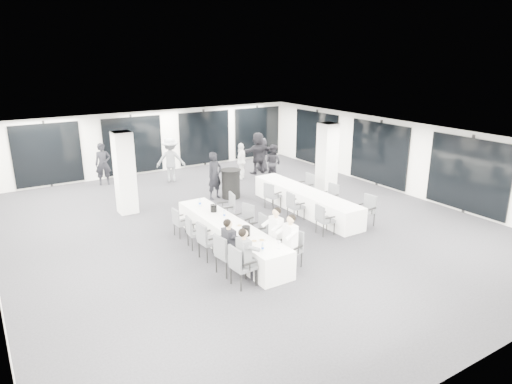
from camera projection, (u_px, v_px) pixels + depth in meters
room at (250, 172)px, 15.54m from camera, size 14.04×16.04×2.84m
column_left at (125, 173)px, 15.35m from camera, size 0.60×0.60×2.80m
column_right at (327, 160)px, 17.13m from camera, size 0.60×0.60×2.80m
banquet_table_main at (230, 236)px, 12.75m from camera, size 0.90×5.00×0.75m
banquet_table_side at (305, 201)px, 15.74m from camera, size 0.90×5.00×0.75m
cocktail_table at (231, 184)px, 17.17m from camera, size 0.79×0.79×1.09m
chair_main_left_near at (240, 264)px, 10.62m from camera, size 0.55×0.60×1.02m
chair_main_left_second at (225, 252)px, 11.20m from camera, size 0.58×0.63×1.04m
chair_main_left_mid at (207, 239)px, 12.03m from camera, size 0.55×0.61×1.03m
chair_main_left_fourth at (193, 230)px, 12.75m from camera, size 0.52×0.56×0.93m
chair_main_left_far at (180, 221)px, 13.55m from camera, size 0.46×0.51×0.88m
chair_main_right_near at (293, 246)px, 11.64m from camera, size 0.58×0.61×0.96m
chair_main_right_second at (279, 238)px, 12.16m from camera, size 0.57×0.60×0.95m
chair_main_right_mid at (259, 228)px, 12.94m from camera, size 0.49×0.54×0.91m
chair_main_right_fourth at (245, 218)px, 13.56m from camera, size 0.60×0.63×0.98m
chair_main_right_far at (228, 207)px, 14.43m from camera, size 0.63×0.66×1.04m
chair_side_left_near at (323, 218)px, 13.70m from camera, size 0.52×0.56×0.93m
chair_side_left_mid at (294, 204)px, 14.89m from camera, size 0.50×0.55×0.94m
chair_side_left_far at (271, 194)px, 15.96m from camera, size 0.57×0.59×0.93m
chair_side_right_near at (367, 208)px, 14.41m from camera, size 0.54×0.59×0.99m
chair_side_right_mid at (331, 196)px, 15.80m from camera, size 0.54×0.58×0.93m
chair_side_right_far at (307, 185)px, 16.90m from camera, size 0.52×0.58×1.00m
seated_guest_a at (246, 253)px, 10.65m from camera, size 0.50×0.38×1.44m
seated_guest_b at (231, 242)px, 11.24m from camera, size 0.50×0.38×1.44m
seated_guest_c at (288, 238)px, 11.47m from camera, size 0.50×0.38×1.44m
seated_guest_d at (274, 230)px, 11.98m from camera, size 0.50×0.38×1.44m
standing_guest_a at (215, 173)px, 16.92m from camera, size 0.87×0.77×2.02m
standing_guest_c at (171, 157)px, 19.20m from camera, size 1.54×1.22×2.12m
standing_guest_d at (241, 159)px, 19.69m from camera, size 1.17×1.12×1.77m
standing_guest_e at (262, 152)px, 20.97m from camera, size 0.68×0.93×1.73m
standing_guest_f at (258, 150)px, 20.48m from camera, size 1.97×0.80×2.13m
standing_guest_g at (103, 161)px, 18.75m from camera, size 0.81×0.69×1.98m
standing_guest_h at (273, 160)px, 19.36m from camera, size 0.74×0.98×1.79m
ice_bucket_near at (246, 231)px, 11.77m from camera, size 0.22×0.22×0.25m
ice_bucket_far at (214, 208)px, 13.53m from camera, size 0.20×0.20×0.22m
water_bottle_a at (263, 247)px, 10.86m from camera, size 0.06×0.06×0.20m
water_bottle_b at (224, 214)px, 13.07m from camera, size 0.06×0.06×0.20m
water_bottle_c at (200, 202)px, 14.02m from camera, size 0.07×0.07×0.24m
plate_a at (254, 241)px, 11.44m from camera, size 0.21×0.21×0.03m
plate_b at (262, 240)px, 11.49m from camera, size 0.21×0.21×0.03m
plate_c at (240, 225)px, 12.46m from camera, size 0.21×0.21×0.03m
wine_glass at (279, 242)px, 10.96m from camera, size 0.08×0.08×0.22m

